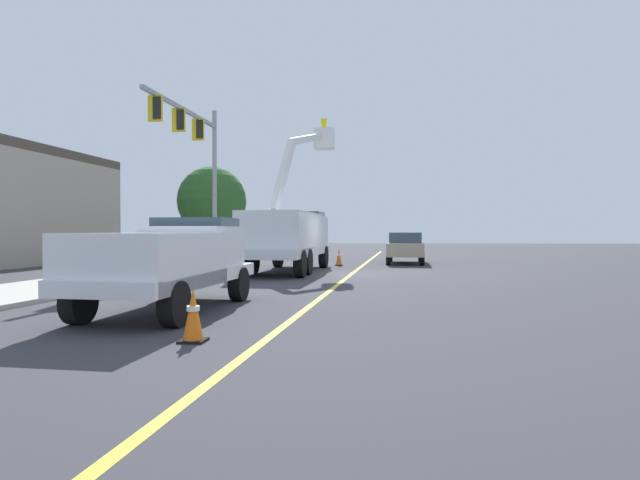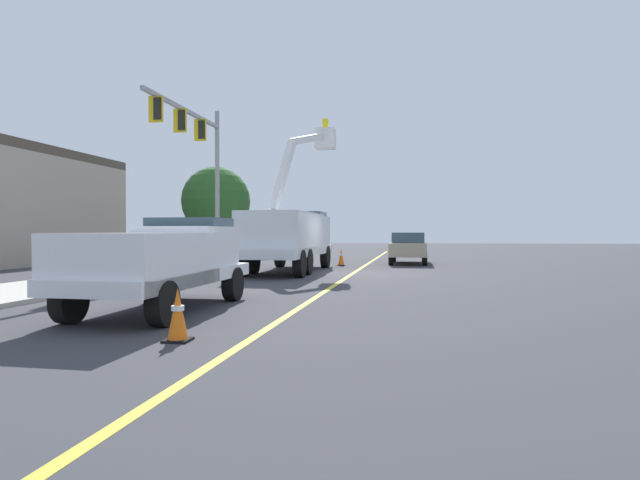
{
  "view_description": "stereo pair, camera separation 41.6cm",
  "coord_description": "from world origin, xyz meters",
  "px_view_note": "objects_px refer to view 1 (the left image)",
  "views": [
    {
      "loc": [
        -21.86,
        -1.12,
        1.72
      ],
      "look_at": [
        -1.0,
        1.24,
        1.4
      ],
      "focal_mm": 29.65,
      "sensor_mm": 36.0,
      "label": 1
    },
    {
      "loc": [
        -21.81,
        -1.53,
        1.72
      ],
      "look_at": [
        -1.0,
        1.24,
        1.4
      ],
      "focal_mm": 29.65,
      "sensor_mm": 36.0,
      "label": 2
    }
  ],
  "objects_px": {
    "utility_bucket_truck": "(289,234)",
    "traffic_cone_leading": "(193,315)",
    "passing_minivan": "(405,246)",
    "traffic_signal_mast": "(196,149)",
    "traffic_cone_mid_front": "(339,257)",
    "service_pickup_truck": "(170,260)"
  },
  "relations": [
    {
      "from": "service_pickup_truck",
      "to": "utility_bucket_truck",
      "type": "bearing_deg",
      "value": -2.98
    },
    {
      "from": "service_pickup_truck",
      "to": "traffic_cone_mid_front",
      "type": "relative_size",
      "value": 6.56
    },
    {
      "from": "traffic_cone_leading",
      "to": "service_pickup_truck",
      "type": "bearing_deg",
      "value": 28.26
    },
    {
      "from": "traffic_cone_mid_front",
      "to": "traffic_signal_mast",
      "type": "bearing_deg",
      "value": 119.65
    },
    {
      "from": "traffic_cone_leading",
      "to": "traffic_cone_mid_front",
      "type": "bearing_deg",
      "value": -2.49
    },
    {
      "from": "traffic_cone_leading",
      "to": "traffic_signal_mast",
      "type": "height_order",
      "value": "traffic_signal_mast"
    },
    {
      "from": "service_pickup_truck",
      "to": "traffic_cone_leading",
      "type": "height_order",
      "value": "service_pickup_truck"
    },
    {
      "from": "utility_bucket_truck",
      "to": "passing_minivan",
      "type": "height_order",
      "value": "utility_bucket_truck"
    },
    {
      "from": "traffic_cone_mid_front",
      "to": "traffic_cone_leading",
      "type": "bearing_deg",
      "value": 177.51
    },
    {
      "from": "service_pickup_truck",
      "to": "traffic_cone_mid_front",
      "type": "height_order",
      "value": "service_pickup_truck"
    },
    {
      "from": "passing_minivan",
      "to": "traffic_cone_leading",
      "type": "distance_m",
      "value": 21.65
    },
    {
      "from": "traffic_cone_leading",
      "to": "traffic_cone_mid_front",
      "type": "distance_m",
      "value": 18.97
    },
    {
      "from": "utility_bucket_truck",
      "to": "traffic_cone_leading",
      "type": "distance_m",
      "value": 14.78
    },
    {
      "from": "traffic_cone_leading",
      "to": "passing_minivan",
      "type": "bearing_deg",
      "value": -11.43
    },
    {
      "from": "service_pickup_truck",
      "to": "passing_minivan",
      "type": "height_order",
      "value": "service_pickup_truck"
    },
    {
      "from": "passing_minivan",
      "to": "utility_bucket_truck",
      "type": "bearing_deg",
      "value": 140.85
    },
    {
      "from": "traffic_signal_mast",
      "to": "passing_minivan",
      "type": "bearing_deg",
      "value": -59.07
    },
    {
      "from": "traffic_cone_mid_front",
      "to": "traffic_signal_mast",
      "type": "height_order",
      "value": "traffic_signal_mast"
    },
    {
      "from": "passing_minivan",
      "to": "traffic_cone_mid_front",
      "type": "bearing_deg",
      "value": 123.15
    },
    {
      "from": "passing_minivan",
      "to": "traffic_signal_mast",
      "type": "distance_m",
      "value": 12.22
    },
    {
      "from": "utility_bucket_truck",
      "to": "traffic_cone_mid_front",
      "type": "distance_m",
      "value": 4.79
    },
    {
      "from": "service_pickup_truck",
      "to": "traffic_signal_mast",
      "type": "relative_size",
      "value": 0.73
    }
  ]
}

